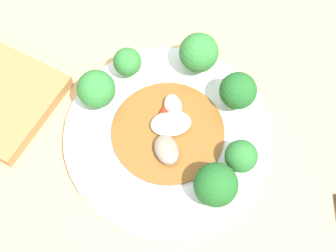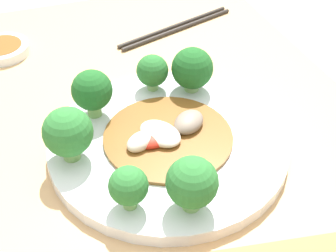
# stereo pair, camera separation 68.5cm
# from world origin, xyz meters

# --- Properties ---
(ground_plane) EXTENTS (8.00, 8.00, 0.00)m
(ground_plane) POSITION_xyz_m (0.00, 0.00, 0.00)
(ground_plane) COLOR #B7B2A8
(table) EXTENTS (0.96, 0.67, 0.77)m
(table) POSITION_xyz_m (0.00, 0.00, 0.39)
(table) COLOR tan
(table) RESTS_ON ground_plane
(plate) EXTENTS (0.30, 0.30, 0.02)m
(plate) POSITION_xyz_m (0.03, -0.05, 0.78)
(plate) COLOR silver
(plate) RESTS_ON table
(broccoli_northwest) EXTENTS (0.04, 0.04, 0.05)m
(broccoli_northwest) POSITION_xyz_m (-0.06, 0.03, 0.82)
(broccoli_northwest) COLOR #7AAD5B
(broccoli_northwest) RESTS_ON plate
(broccoli_southeast) EXTENTS (0.06, 0.06, 0.06)m
(broccoli_southeast) POSITION_xyz_m (0.11, -0.11, 0.82)
(broccoli_southeast) COLOR #89B76B
(broccoli_southeast) RESTS_ON plate
(broccoli_northeast) EXTENTS (0.05, 0.05, 0.07)m
(broccoli_northeast) POSITION_xyz_m (0.10, 0.03, 0.83)
(broccoli_northeast) COLOR #7AAD5B
(broccoli_northeast) RESTS_ON plate
(broccoli_west) EXTENTS (0.05, 0.05, 0.06)m
(broccoli_west) POSITION_xyz_m (-0.08, -0.03, 0.83)
(broccoli_west) COLOR #7AAD5B
(broccoli_west) RESTS_ON plate
(broccoli_east) EXTENTS (0.04, 0.04, 0.05)m
(broccoli_east) POSITION_xyz_m (0.13, -0.06, 0.82)
(broccoli_east) COLOR #89B76B
(broccoli_east) RESTS_ON plate
(broccoli_north) EXTENTS (0.06, 0.06, 0.07)m
(broccoli_north) POSITION_xyz_m (0.03, 0.07, 0.83)
(broccoli_north) COLOR #7AAD5B
(broccoli_north) RESTS_ON plate
(stirfry_center) EXTENTS (0.16, 0.16, 0.02)m
(stirfry_center) POSITION_xyz_m (0.03, -0.05, 0.80)
(stirfry_center) COLOR brown
(stirfry_center) RESTS_ON plate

